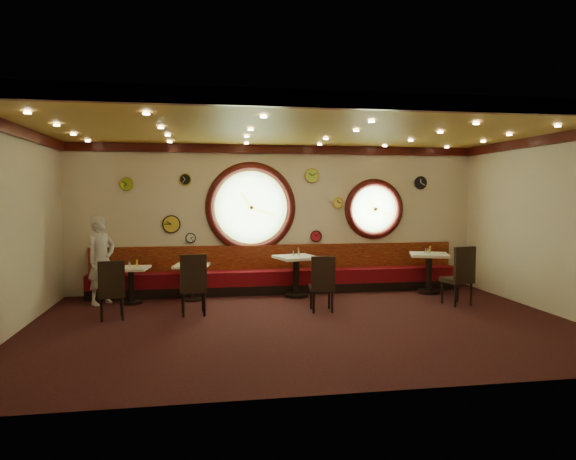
{
  "coord_description": "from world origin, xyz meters",
  "views": [
    {
      "loc": [
        -1.64,
        -8.19,
        2.14
      ],
      "look_at": [
        -0.14,
        0.8,
        1.5
      ],
      "focal_mm": 32.0,
      "sensor_mm": 36.0,
      "label": 1
    }
  ],
  "objects_px": {
    "chair_a": "(111,286)",
    "condiment_c_salt": "(293,253)",
    "chair_b": "(193,281)",
    "condiment_b_bottle": "(198,260)",
    "condiment_a_pepper": "(130,265)",
    "condiment_c_bottle": "(298,252)",
    "condiment_d_bottle": "(430,249)",
    "chair_c": "(322,280)",
    "condiment_a_salt": "(129,264)",
    "condiment_d_salt": "(426,251)",
    "waiter": "(101,260)",
    "table_d": "(429,268)",
    "condiment_d_pepper": "(428,251)",
    "condiment_a_bottle": "(137,263)",
    "table_a": "(131,281)",
    "chair_d": "(461,272)",
    "condiment_b_pepper": "(192,262)",
    "table_c": "(296,271)",
    "condiment_b_salt": "(185,261)",
    "table_b": "(191,278)",
    "condiment_c_pepper": "(299,253)"
  },
  "relations": [
    {
      "from": "chair_a",
      "to": "condiment_c_salt",
      "type": "height_order",
      "value": "chair_a"
    },
    {
      "from": "chair_b",
      "to": "condiment_b_bottle",
      "type": "relative_size",
      "value": 4.96
    },
    {
      "from": "chair_a",
      "to": "condiment_a_pepper",
      "type": "xyz_separation_m",
      "value": [
        0.13,
        1.3,
        0.18
      ]
    },
    {
      "from": "condiment_c_bottle",
      "to": "condiment_d_bottle",
      "type": "relative_size",
      "value": 1.14
    },
    {
      "from": "chair_c",
      "to": "condiment_a_salt",
      "type": "height_order",
      "value": "chair_c"
    },
    {
      "from": "chair_c",
      "to": "condiment_d_salt",
      "type": "height_order",
      "value": "chair_c"
    },
    {
      "from": "condiment_c_salt",
      "to": "waiter",
      "type": "distance_m",
      "value": 3.81
    },
    {
      "from": "chair_b",
      "to": "condiment_a_salt",
      "type": "relative_size",
      "value": 6.54
    },
    {
      "from": "table_d",
      "to": "condiment_d_pepper",
      "type": "bearing_deg",
      "value": -169.05
    },
    {
      "from": "chair_c",
      "to": "condiment_a_bottle",
      "type": "height_order",
      "value": "chair_c"
    },
    {
      "from": "table_a",
      "to": "condiment_d_salt",
      "type": "xyz_separation_m",
      "value": [
        6.17,
        0.16,
        0.46
      ]
    },
    {
      "from": "condiment_c_salt",
      "to": "condiment_d_salt",
      "type": "bearing_deg",
      "value": -0.65
    },
    {
      "from": "condiment_b_bottle",
      "to": "condiment_c_bottle",
      "type": "bearing_deg",
      "value": -0.12
    },
    {
      "from": "chair_d",
      "to": "condiment_b_pepper",
      "type": "height_order",
      "value": "chair_d"
    },
    {
      "from": "table_a",
      "to": "condiment_d_bottle",
      "type": "relative_size",
      "value": 5.01
    },
    {
      "from": "chair_d",
      "to": "condiment_c_salt",
      "type": "height_order",
      "value": "chair_d"
    },
    {
      "from": "condiment_a_salt",
      "to": "table_c",
      "type": "bearing_deg",
      "value": 1.92
    },
    {
      "from": "condiment_c_bottle",
      "to": "condiment_a_bottle",
      "type": "bearing_deg",
      "value": -178.08
    },
    {
      "from": "chair_b",
      "to": "condiment_b_salt",
      "type": "height_order",
      "value": "chair_b"
    },
    {
      "from": "chair_c",
      "to": "chair_d",
      "type": "height_order",
      "value": "chair_d"
    },
    {
      "from": "table_c",
      "to": "condiment_d_pepper",
      "type": "height_order",
      "value": "condiment_d_pepper"
    },
    {
      "from": "chair_b",
      "to": "condiment_d_pepper",
      "type": "bearing_deg",
      "value": 10.29
    },
    {
      "from": "table_b",
      "to": "condiment_a_salt",
      "type": "xyz_separation_m",
      "value": [
        -1.19,
        -0.11,
        0.31
      ]
    },
    {
      "from": "condiment_d_salt",
      "to": "condiment_a_bottle",
      "type": "height_order",
      "value": "condiment_d_salt"
    },
    {
      "from": "condiment_a_pepper",
      "to": "condiment_c_pepper",
      "type": "bearing_deg",
      "value": 2.12
    },
    {
      "from": "chair_c",
      "to": "condiment_b_pepper",
      "type": "relative_size",
      "value": 5.65
    },
    {
      "from": "condiment_b_salt",
      "to": "condiment_c_pepper",
      "type": "xyz_separation_m",
      "value": [
        2.32,
        -0.1,
        0.13
      ]
    },
    {
      "from": "condiment_a_salt",
      "to": "condiment_b_pepper",
      "type": "xyz_separation_m",
      "value": [
        1.2,
        0.13,
        0.01
      ]
    },
    {
      "from": "chair_c",
      "to": "condiment_b_salt",
      "type": "distance_m",
      "value": 2.92
    },
    {
      "from": "condiment_d_salt",
      "to": "condiment_a_pepper",
      "type": "xyz_separation_m",
      "value": [
        -6.18,
        -0.18,
        -0.15
      ]
    },
    {
      "from": "chair_a",
      "to": "condiment_a_bottle",
      "type": "bearing_deg",
      "value": 68.4
    },
    {
      "from": "table_a",
      "to": "condiment_b_pepper",
      "type": "xyz_separation_m",
      "value": [
        1.17,
        0.15,
        0.33
      ]
    },
    {
      "from": "table_a",
      "to": "condiment_a_pepper",
      "type": "bearing_deg",
      "value": -117.24
    },
    {
      "from": "condiment_b_pepper",
      "to": "condiment_a_pepper",
      "type": "bearing_deg",
      "value": -171.79
    },
    {
      "from": "condiment_c_pepper",
      "to": "chair_d",
      "type": "bearing_deg",
      "value": -24.56
    },
    {
      "from": "condiment_a_bottle",
      "to": "condiment_b_bottle",
      "type": "height_order",
      "value": "condiment_b_bottle"
    },
    {
      "from": "condiment_c_pepper",
      "to": "condiment_d_pepper",
      "type": "height_order",
      "value": "condiment_d_pepper"
    },
    {
      "from": "condiment_b_salt",
      "to": "condiment_c_salt",
      "type": "distance_m",
      "value": 2.23
    },
    {
      "from": "table_d",
      "to": "condiment_d_bottle",
      "type": "bearing_deg",
      "value": 61.36
    },
    {
      "from": "condiment_d_pepper",
      "to": "condiment_a_bottle",
      "type": "relative_size",
      "value": 0.76
    },
    {
      "from": "table_b",
      "to": "condiment_b_bottle",
      "type": "xyz_separation_m",
      "value": [
        0.13,
        0.09,
        0.34
      ]
    },
    {
      "from": "chair_c",
      "to": "condiment_a_salt",
      "type": "distance_m",
      "value": 3.8
    },
    {
      "from": "chair_d",
      "to": "condiment_a_pepper",
      "type": "height_order",
      "value": "chair_d"
    },
    {
      "from": "chair_b",
      "to": "chair_d",
      "type": "distance_m",
      "value": 5.04
    },
    {
      "from": "chair_d",
      "to": "condiment_d_pepper",
      "type": "height_order",
      "value": "chair_d"
    },
    {
      "from": "chair_b",
      "to": "condiment_a_pepper",
      "type": "bearing_deg",
      "value": 131.65
    },
    {
      "from": "chair_b",
      "to": "table_c",
      "type": "bearing_deg",
      "value": 29.09
    },
    {
      "from": "condiment_c_bottle",
      "to": "chair_b",
      "type": "bearing_deg",
      "value": -146.1
    },
    {
      "from": "condiment_c_pepper",
      "to": "condiment_d_pepper",
      "type": "xyz_separation_m",
      "value": [
        2.81,
        -0.07,
        0.01
      ]
    },
    {
      "from": "chair_d",
      "to": "condiment_b_bottle",
      "type": "height_order",
      "value": "chair_d"
    }
  ]
}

